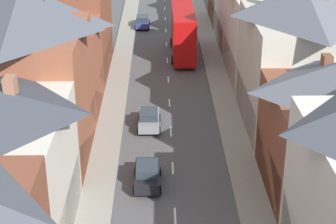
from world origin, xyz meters
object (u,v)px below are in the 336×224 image
at_px(double_decker_bus_lead, 183,32).
at_px(car_parked_left_a, 147,174).
at_px(car_near_blue, 149,119).
at_px(car_near_silver, 142,21).

distance_m(double_decker_bus_lead, car_parked_left_a, 28.14).
xyz_separation_m(car_near_blue, car_near_silver, (-1.30, 30.77, -0.01)).
xyz_separation_m(double_decker_bus_lead, car_near_blue, (-3.59, -18.81, -2.01)).
xyz_separation_m(double_decker_bus_lead, car_parked_left_a, (-3.59, -27.84, -1.98)).
height_order(car_near_silver, car_parked_left_a, car_parked_left_a).
bearing_deg(car_near_silver, car_parked_left_a, -88.13).
xyz_separation_m(double_decker_bus_lead, car_near_silver, (-4.89, 11.96, -2.02)).
distance_m(car_near_silver, car_parked_left_a, 39.82).
bearing_deg(double_decker_bus_lead, car_near_blue, -100.81).
bearing_deg(double_decker_bus_lead, car_parked_left_a, -97.35).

